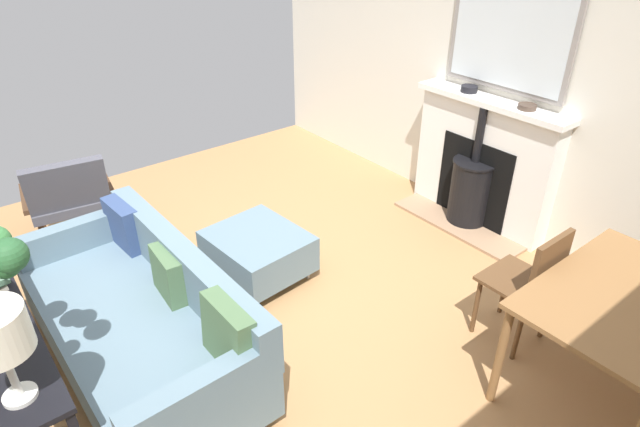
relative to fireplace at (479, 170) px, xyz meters
The scene contains 11 objects.
ground_plane 2.35m from the fireplace, ahead, with size 4.96×5.63×0.01m, color #A87A4C.
wall_left 0.90m from the fireplace, 143.17° to the right, with size 0.12×5.63×2.74m, color silver.
fireplace is the anchor object (origin of this frame).
mirror_over_mantel 1.19m from the fireplace, behind, with size 0.04×1.10×0.97m.
mantel_bowl_near 0.71m from the fireplace, 93.51° to the right, with size 0.14×0.14×0.05m.
mantel_bowl_far 0.73m from the fireplace, 92.67° to the left, with size 0.14×0.14×0.04m.
sofa 3.04m from the fireplace, ahead, with size 0.90×1.93×0.78m.
ottoman 2.09m from the fireplace, 13.94° to the right, with size 0.69×0.76×0.38m.
armchair_accent 3.49m from the fireplace, 31.62° to the right, with size 0.75×0.69×0.84m.
dining_table 2.04m from the fireplace, 58.66° to the left, with size 1.18×0.83×0.73m.
dining_chair_near_fireplace 1.59m from the fireplace, 48.20° to the left, with size 0.40×0.40×0.86m.
Camera 1 is at (1.43, 2.56, 2.54)m, focal length 29.64 mm.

